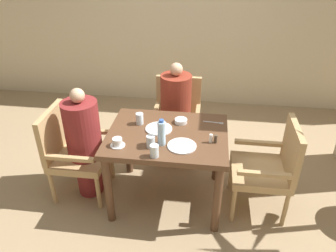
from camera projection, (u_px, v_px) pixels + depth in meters
ground_plane at (167, 197)px, 3.22m from camera, size 16.00×16.00×0.00m
wall_back at (189, 6)px, 4.39m from camera, size 8.00×0.06×2.80m
dining_table at (167, 144)px, 2.90m from camera, size 1.04×0.82×0.74m
chair_left_side at (71, 150)px, 3.08m from camera, size 0.51×0.51×0.88m
diner_in_left_chair at (84, 143)px, 3.02m from camera, size 0.32×0.32×1.12m
chair_far_side at (177, 115)px, 3.66m from camera, size 0.51×0.51×0.88m
diner_in_far_chair at (176, 113)px, 3.49m from camera, size 0.32×0.32×1.14m
chair_right_side at (270, 165)px, 2.87m from camera, size 0.51×0.51×0.88m
plate_main_left at (182, 146)px, 2.67m from camera, size 0.24×0.24×0.01m
plate_main_right at (159, 129)px, 2.90m from camera, size 0.24×0.24×0.01m
teacup_with_saucer at (117, 143)px, 2.66m from camera, size 0.12×0.12×0.07m
bowl_small at (181, 121)px, 3.00m from camera, size 0.11×0.11×0.04m
water_bottle at (162, 133)px, 2.65m from camera, size 0.07×0.07×0.23m
glass_tall_near at (154, 151)px, 2.52m from camera, size 0.07×0.07×0.10m
glass_tall_mid at (151, 142)px, 2.64m from camera, size 0.07×0.07×0.10m
glass_tall_far at (140, 119)px, 2.96m from camera, size 0.07×0.07×0.10m
salt_shaker at (211, 138)px, 2.70m from camera, size 0.03×0.03×0.08m
pepper_shaker at (216, 139)px, 2.70m from camera, size 0.03×0.03×0.07m
fork_beside_plate at (215, 123)px, 3.00m from camera, size 0.19×0.03×0.00m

